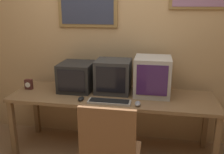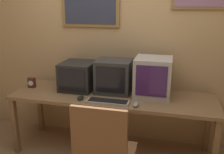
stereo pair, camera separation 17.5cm
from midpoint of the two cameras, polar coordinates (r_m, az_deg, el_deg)
wall_back at (r=3.06m, az=3.67°, el=9.08°), size 8.00×0.08×2.60m
desk at (r=2.82m, az=1.79°, el=-5.48°), size 2.27×0.67×0.71m
monitor_left at (r=2.97m, az=-6.05°, el=0.26°), size 0.38×0.41×0.33m
monitor_center at (r=2.85m, az=2.22°, el=0.17°), size 0.39×0.35×0.38m
monitor_right at (r=2.78m, az=11.12°, el=-0.01°), size 0.39×0.39×0.43m
keyboard_main at (r=2.59m, az=0.99°, el=-5.66°), size 0.44×0.14×0.03m
mouse_near_keyboard at (r=2.53m, az=7.46°, el=-6.23°), size 0.06×0.12×0.04m
mouse_far_corner at (r=2.68m, az=-5.37°, el=-4.79°), size 0.06×0.11×0.04m
desk_clock at (r=3.16m, az=-16.38°, el=-1.25°), size 0.09×0.05×0.12m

